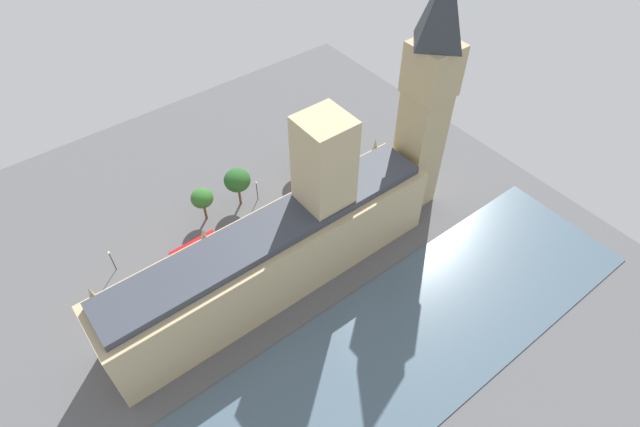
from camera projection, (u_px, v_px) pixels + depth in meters
name	position (u px, v px, depth m)	size (l,w,h in m)	color
ground_plane	(270.00, 276.00, 108.55)	(140.07, 140.07, 0.00)	#565659
river_thames	(359.00, 378.00, 92.83)	(29.34, 126.06, 0.25)	#475B6B
parliament_building	(281.00, 247.00, 101.12)	(13.44, 70.07, 35.77)	tan
clock_tower	(428.00, 93.00, 103.47)	(8.95, 8.95, 56.72)	tan
double_decker_bus_by_river_gate	(306.00, 201.00, 120.23)	(2.76, 10.53, 4.75)	red
car_blue_under_trees	(264.00, 229.00, 116.57)	(1.98, 4.81, 1.74)	navy
car_yellow_cab_leading	(235.00, 235.00, 115.31)	(1.96, 4.51, 1.74)	gold
double_decker_bus_near_tower	(196.00, 251.00, 109.88)	(2.81, 10.55, 4.75)	#B20C0F
car_white_corner	(146.00, 290.00, 105.03)	(1.97, 4.14, 1.74)	silver
pedestrian_opposite_hall	(123.00, 326.00, 99.41)	(0.66, 0.67, 1.61)	maroon
pedestrian_midblock	(263.00, 245.00, 113.62)	(0.63, 0.57, 1.50)	gray
pedestrian_far_end	(282.00, 233.00, 115.85)	(0.67, 0.66, 1.61)	#336B60
plane_tree_trailing	(237.00, 180.00, 117.80)	(6.10, 6.10, 10.20)	brown
plane_tree_kerbside	(302.00, 150.00, 126.27)	(6.25, 6.25, 9.58)	brown
plane_tree_slot_10	(202.00, 198.00, 115.17)	(5.04, 5.04, 8.79)	brown
street_lamp_slot_11	(257.00, 187.00, 121.44)	(0.56, 0.56, 5.65)	black
street_lamp_slot_12	(111.00, 257.00, 106.77)	(0.56, 0.56, 5.84)	black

